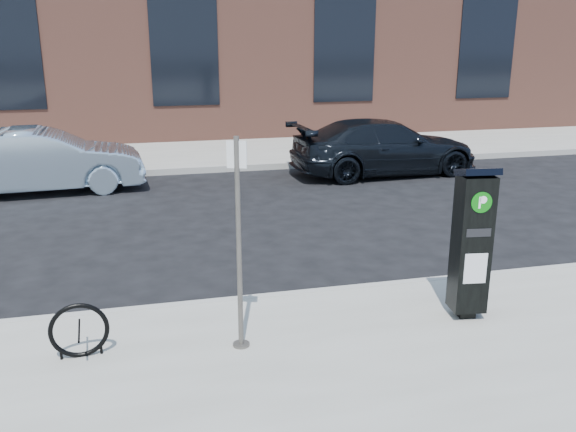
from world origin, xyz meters
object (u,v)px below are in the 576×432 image
object	(u,v)px
sign_pole	(239,247)
car_dark	(384,147)
parking_kiosk	(472,241)
bike_rack	(79,331)
car_silver	(43,161)

from	to	relation	value
sign_pole	car_dark	distance (m)	9.47
parking_kiosk	sign_pole	bearing A→B (deg)	-170.67
sign_pole	bike_rack	size ratio (longest dim) A/B	3.74
bike_rack	car_silver	world-z (taller)	car_silver
bike_rack	sign_pole	bearing A→B (deg)	-9.70
bike_rack	car_silver	bearing A→B (deg)	95.62
parking_kiosk	bike_rack	bearing A→B (deg)	-173.60
car_dark	parking_kiosk	bearing A→B (deg)	161.42
car_silver	car_dark	size ratio (longest dim) A/B	0.91
car_dark	bike_rack	bearing A→B (deg)	137.73
parking_kiosk	bike_rack	world-z (taller)	parking_kiosk
parking_kiosk	sign_pole	size ratio (longest dim) A/B	0.80
parking_kiosk	sign_pole	world-z (taller)	sign_pole
car_silver	sign_pole	bearing A→B (deg)	-163.84
parking_kiosk	bike_rack	distance (m)	4.31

